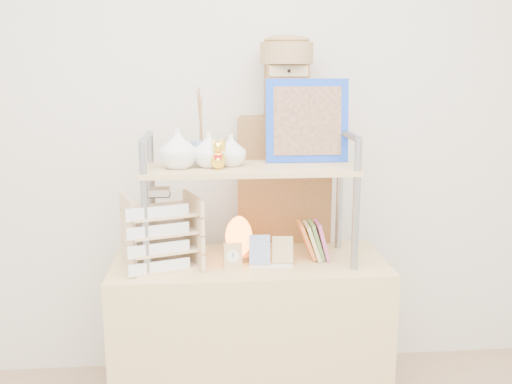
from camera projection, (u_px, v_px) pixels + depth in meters
room_shell at (271, 24)px, 1.53m from camera, size 3.42×3.41×2.61m
desk at (250, 339)px, 2.59m from camera, size 1.20×0.50×0.75m
cabinet at (284, 250)px, 2.91m from camera, size 0.48×0.30×1.35m
hutch at (240, 161)px, 2.43m from camera, size 0.90×0.34×0.79m
letter_tray at (161, 235)px, 2.42m from camera, size 0.35×0.34×0.34m
salt_lamp at (239, 238)px, 2.51m from camera, size 0.13×0.12×0.20m
desk_clock at (233, 256)px, 2.41m from camera, size 0.08×0.04×0.11m
postcard_stand at (271, 257)px, 2.44m from camera, size 0.19×0.06×0.14m
drawer_chest at (286, 91)px, 2.72m from camera, size 0.20×0.16×0.25m
woven_basket at (287, 53)px, 2.68m from camera, size 0.25×0.25×0.10m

